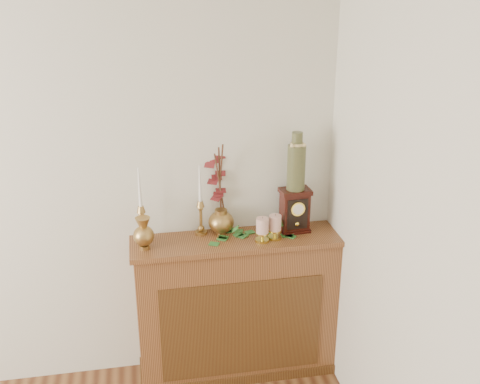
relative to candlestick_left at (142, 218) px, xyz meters
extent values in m
cube|color=brown|center=(0.54, -0.05, -0.63)|extent=(1.20, 0.30, 0.90)
cube|color=#563919|center=(0.54, -0.20, -0.67)|extent=(0.96, 0.01, 0.63)
cube|color=brown|center=(0.54, -0.05, -0.16)|extent=(1.24, 0.34, 0.03)
cube|color=#563919|center=(0.54, -0.05, -1.05)|extent=(1.23, 0.33, 0.06)
cylinder|color=#A97C43|center=(0.00, 0.00, -0.14)|extent=(0.08, 0.08, 0.02)
sphere|color=#A97C43|center=(0.00, 0.00, -0.11)|extent=(0.04, 0.04, 0.04)
cylinder|color=#A97C43|center=(0.00, 0.00, -0.04)|extent=(0.02, 0.02, 0.13)
sphere|color=#A97C43|center=(0.00, 0.00, 0.03)|extent=(0.03, 0.03, 0.03)
cone|color=#A97C43|center=(0.00, 0.00, 0.05)|extent=(0.05, 0.05, 0.04)
cone|color=white|center=(0.00, 0.00, 0.19)|extent=(0.02, 0.02, 0.24)
cylinder|color=#A97C43|center=(0.34, 0.04, -0.14)|extent=(0.07, 0.07, 0.02)
sphere|color=#A97C43|center=(0.34, 0.04, -0.11)|extent=(0.04, 0.04, 0.04)
cylinder|color=#A97C43|center=(0.34, 0.04, -0.05)|extent=(0.02, 0.02, 0.12)
sphere|color=#A97C43|center=(0.34, 0.04, 0.02)|extent=(0.03, 0.03, 0.03)
cone|color=#A97C43|center=(0.34, 0.04, 0.04)|extent=(0.05, 0.05, 0.04)
cone|color=white|center=(0.34, 0.04, 0.17)|extent=(0.02, 0.02, 0.22)
cylinder|color=#A97C43|center=(0.01, -0.09, -0.14)|extent=(0.06, 0.06, 0.02)
sphere|color=#A97C43|center=(0.01, -0.09, -0.07)|extent=(0.12, 0.12, 0.12)
cone|color=#A97C43|center=(0.01, -0.09, 0.01)|extent=(0.09, 0.09, 0.06)
cylinder|color=#A97C43|center=(0.46, 0.03, -0.14)|extent=(0.07, 0.07, 0.01)
ellipsoid|color=#A97C43|center=(0.46, 0.03, -0.08)|extent=(0.15, 0.15, 0.13)
cylinder|color=#A97C43|center=(0.46, 0.03, -0.01)|extent=(0.07, 0.07, 0.03)
cylinder|color=#472819|center=(0.45, 0.04, 0.17)|extent=(0.07, 0.08, 0.36)
cylinder|color=#472819|center=(0.46, 0.04, 0.19)|extent=(0.03, 0.08, 0.40)
cylinder|color=#472819|center=(0.46, 0.04, 0.21)|extent=(0.02, 0.14, 0.42)
cylinder|color=gold|center=(0.68, -0.12, -0.14)|extent=(0.08, 0.08, 0.01)
cylinder|color=gold|center=(0.68, -0.12, -0.12)|extent=(0.02, 0.02, 0.04)
cylinder|color=gold|center=(0.68, -0.12, -0.10)|extent=(0.07, 0.07, 0.01)
cylinder|color=beige|center=(0.68, -0.12, -0.05)|extent=(0.07, 0.07, 0.09)
cylinder|color=#472819|center=(0.68, -0.12, 0.00)|extent=(0.00, 0.00, 0.01)
cylinder|color=gold|center=(0.76, -0.10, -0.14)|extent=(0.08, 0.08, 0.01)
cylinder|color=gold|center=(0.76, -0.10, -0.12)|extent=(0.02, 0.02, 0.04)
cylinder|color=gold|center=(0.76, -0.10, -0.10)|extent=(0.07, 0.07, 0.01)
cylinder|color=beige|center=(0.76, -0.10, -0.05)|extent=(0.07, 0.07, 0.09)
cylinder|color=#472819|center=(0.76, -0.10, 0.00)|extent=(0.00, 0.00, 0.01)
cube|color=#286627|center=(0.54, -0.11, -0.14)|extent=(0.07, 0.07, 0.00)
cube|color=#286627|center=(0.66, -0.10, -0.14)|extent=(0.06, 0.05, 0.00)
cube|color=#286627|center=(0.84, -0.10, -0.14)|extent=(0.06, 0.05, 0.00)
cube|color=#286627|center=(0.75, -0.02, -0.14)|extent=(0.07, 0.06, 0.00)
cube|color=#286627|center=(0.88, -0.09, -0.14)|extent=(0.05, 0.06, 0.00)
cube|color=#286627|center=(0.86, -0.06, -0.14)|extent=(0.05, 0.06, 0.00)
cube|color=#286627|center=(0.43, 0.02, -0.14)|extent=(0.07, 0.07, 0.00)
cube|color=#286627|center=(0.88, -0.09, -0.14)|extent=(0.07, 0.07, 0.00)
cube|color=#286627|center=(0.69, 0.04, -0.14)|extent=(0.07, 0.07, 0.00)
cube|color=#286627|center=(0.56, -0.05, -0.14)|extent=(0.05, 0.06, 0.00)
cube|color=#286627|center=(0.82, -0.10, -0.14)|extent=(0.06, 0.06, 0.00)
cube|color=#286627|center=(0.52, -0.11, -0.14)|extent=(0.07, 0.06, 0.00)
cube|color=#286627|center=(0.59, -0.05, -0.14)|extent=(0.06, 0.07, 0.00)
cube|color=#286627|center=(0.71, -0.05, -0.14)|extent=(0.06, 0.05, 0.00)
cube|color=#286627|center=(0.73, -0.11, -0.14)|extent=(0.07, 0.06, 0.00)
cube|color=#286627|center=(0.46, -0.02, -0.09)|extent=(0.06, 0.06, 0.03)
cube|color=#286627|center=(0.53, -0.09, -0.07)|extent=(0.04, 0.06, 0.03)
cube|color=#286627|center=(0.82, -0.03, -0.08)|extent=(0.06, 0.05, 0.03)
cube|color=black|center=(0.89, -0.01, -0.14)|extent=(0.18, 0.13, 0.02)
cube|color=black|center=(0.89, -0.01, -0.02)|extent=(0.17, 0.12, 0.23)
cube|color=black|center=(0.89, -0.01, 0.10)|extent=(0.18, 0.13, 0.03)
cube|color=black|center=(0.90, -0.07, -0.02)|extent=(0.12, 0.01, 0.19)
cylinder|color=#FAD449|center=(0.90, -0.07, 0.02)|extent=(0.09, 0.01, 0.09)
cylinder|color=silver|center=(0.90, -0.07, 0.02)|extent=(0.06, 0.01, 0.06)
sphere|color=#FAD449|center=(0.90, -0.06, -0.08)|extent=(0.03, 0.03, 0.03)
cylinder|color=#1C3928|center=(0.89, -0.01, 0.25)|extent=(0.11, 0.11, 0.27)
cylinder|color=#1C3928|center=(0.89, -0.01, 0.42)|extent=(0.06, 0.06, 0.09)
cylinder|color=#D1B778|center=(0.89, -0.01, 0.39)|extent=(0.08, 0.08, 0.02)
camera|label=1|loc=(0.02, -2.96, 1.29)|focal=42.00mm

